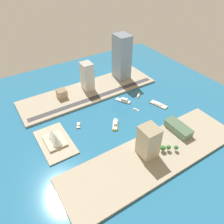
{
  "coord_description": "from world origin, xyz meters",
  "views": [
    {
      "loc": [
        -207.7,
        138.83,
        211.35
      ],
      "look_at": [
        14.94,
        -2.41,
        1.96
      ],
      "focal_mm": 35.03,
      "sensor_mm": 36.0,
      "label": 1
    }
  ],
  "objects": [
    {
      "name": "taxi_yellow_cab",
      "position": [
        65.39,
        -50.87,
        4.27
      ],
      "size": [
        1.89,
        4.98,
        1.51
      ],
      "color": "black",
      "rests_on": "road_strip"
    },
    {
      "name": "apartment_midrise_tan",
      "position": [
        92.55,
        47.28,
        10.14
      ],
      "size": [
        16.01,
        15.66,
        13.46
      ],
      "color": "tan",
      "rests_on": "quay_east"
    },
    {
      "name": "ground_plane",
      "position": [
        0.0,
        0.0,
        0.0
      ],
      "size": [
        440.0,
        440.0,
        0.0
      ],
      "primitive_type": "plane",
      "color": "#23668E"
    },
    {
      "name": "quay_east",
      "position": [
        85.33,
        0.0,
        1.69
      ],
      "size": [
        70.0,
        240.0,
        3.38
      ],
      "primitive_type": "cube",
      "color": "#9E937F",
      "rests_on": "ground_plane"
    },
    {
      "name": "tugboat_red",
      "position": [
        15.93,
        53.99,
        1.32
      ],
      "size": [
        13.15,
        10.15,
        3.9
      ],
      "color": "red",
      "rests_on": "ground_plane"
    },
    {
      "name": "opera_landmark",
      "position": [
        0.85,
        94.68,
        9.11
      ],
      "size": [
        32.14,
        24.51,
        19.1
      ],
      "color": "#BCAD93",
      "rests_on": "peninsula_point"
    },
    {
      "name": "ferry_white_commuter",
      "position": [
        30.8,
        -34.97,
        2.21
      ],
      "size": [
        24.87,
        19.21,
        6.17
      ],
      "color": "silver",
      "rests_on": "ground_plane"
    },
    {
      "name": "office_block_beige",
      "position": [
        -78.73,
        6.16,
        24.02
      ],
      "size": [
        22.88,
        21.46,
        41.22
      ],
      "color": "#C6B793",
      "rests_on": "quay_west"
    },
    {
      "name": "road_strip",
      "position": [
        61.85,
        0.0,
        3.45
      ],
      "size": [
        9.48,
        228.0,
        0.15
      ],
      "primitive_type": "cube",
      "color": "#38383D",
      "rests_on": "quay_east"
    },
    {
      "name": "tower_tall_glass",
      "position": [
        96.84,
        -75.36,
        43.62
      ],
      "size": [
        30.87,
        25.33,
        80.42
      ],
      "color": "#8C9EB2",
      "rests_on": "quay_east"
    },
    {
      "name": "park_tree_cluster",
      "position": [
        -89.59,
        -17.64,
        9.32
      ],
      "size": [
        14.34,
        20.52,
        9.27
      ],
      "color": "brown",
      "rests_on": "quay_west"
    },
    {
      "name": "traffic_light_waterfront",
      "position": [
        55.7,
        -22.76,
        7.72
      ],
      "size": [
        0.36,
        0.36,
        6.5
      ],
      "color": "black",
      "rests_on": "quay_east"
    },
    {
      "name": "ferry_yellow_fast",
      "position": [
        -11.94,
        9.1,
        2.33
      ],
      "size": [
        21.45,
        18.08,
        6.34
      ],
      "color": "yellow",
      "rests_on": "ground_plane"
    },
    {
      "name": "barge_flat_brown",
      "position": [
        -7.52,
        -77.41,
        1.1
      ],
      "size": [
        30.69,
        17.46,
        3.08
      ],
      "color": "brown",
      "rests_on": "ground_plane"
    },
    {
      "name": "sailboat_small_white",
      "position": [
        0.99,
        -38.54,
        0.83
      ],
      "size": [
        11.09,
        6.45,
        11.12
      ],
      "color": "white",
      "rests_on": "ground_plane"
    },
    {
      "name": "hotel_broad_white",
      "position": [
        93.02,
        -1.86,
        27.7
      ],
      "size": [
        21.34,
        17.95,
        48.58
      ],
      "color": "silver",
      "rests_on": "quay_east"
    },
    {
      "name": "terminal_long_green",
      "position": [
        -70.55,
        -55.71,
        8.45
      ],
      "size": [
        39.58,
        17.81,
        10.1
      ],
      "color": "slate",
      "rests_on": "quay_west"
    },
    {
      "name": "sedan_silver",
      "position": [
        58.51,
        19.67,
        4.34
      ],
      "size": [
        1.99,
        4.39,
        1.67
      ],
      "color": "black",
      "rests_on": "road_strip"
    },
    {
      "name": "peninsula_point",
      "position": [
        2.07,
        94.68,
        1.0
      ],
      "size": [
        67.75,
        39.2,
        2.0
      ],
      "primitive_type": "cube",
      "color": "#A89E89",
      "rests_on": "ground_plane"
    },
    {
      "name": "quay_west",
      "position": [
        -85.33,
        0.0,
        1.69
      ],
      "size": [
        70.0,
        240.0,
        3.38
      ],
      "primitive_type": "cube",
      "color": "#9E937F",
      "rests_on": "ground_plane"
    },
    {
      "name": "yacht_sleek_gray",
      "position": [
        30.27,
        -66.08,
        1.23
      ],
      "size": [
        12.85,
        14.16,
        3.48
      ],
      "color": "#999EA3",
      "rests_on": "ground_plane"
    }
  ]
}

